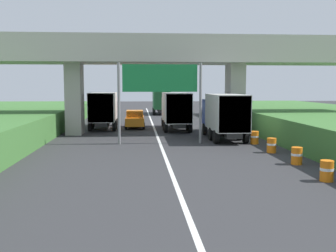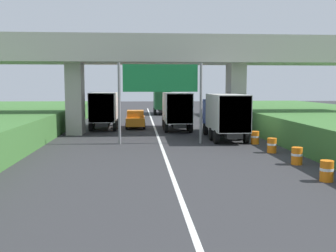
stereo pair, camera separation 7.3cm
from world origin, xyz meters
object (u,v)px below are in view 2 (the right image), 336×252
at_px(car_orange, 135,119).
at_px(construction_barrel_2, 297,156).
at_px(construction_barrel_3, 272,145).
at_px(truck_blue, 224,114).
at_px(truck_silver, 176,109).
at_px(construction_barrel_1, 327,171).
at_px(overhead_highway_sign, 160,84).
at_px(car_white, 185,109).
at_px(truck_red, 105,108).
at_px(construction_barrel_4, 255,138).
at_px(truck_green, 162,101).

bearing_deg(car_orange, construction_barrel_2, -65.07).
bearing_deg(construction_barrel_3, truck_blue, 104.35).
xyz_separation_m(truck_silver, construction_barrel_3, (4.64, -13.00, -1.47)).
relative_size(truck_blue, construction_barrel_1, 8.11).
bearing_deg(overhead_highway_sign, car_orange, 100.02).
height_order(overhead_highway_sign, construction_barrel_2, overhead_highway_sign).
bearing_deg(overhead_highway_sign, construction_barrel_3, -32.69).
relative_size(overhead_highway_sign, car_white, 1.43).
height_order(truck_red, car_orange, truck_red).
bearing_deg(truck_blue, overhead_highway_sign, -158.12).
distance_m(truck_blue, car_white, 25.93).
height_order(construction_barrel_2, construction_barrel_3, same).
bearing_deg(truck_blue, construction_barrel_2, -80.30).
distance_m(construction_barrel_1, construction_barrel_2, 3.61).
bearing_deg(construction_barrel_3, car_orange, 119.81).
bearing_deg(truck_silver, construction_barrel_4, -63.56).
bearing_deg(truck_silver, car_orange, 155.93).
distance_m(truck_blue, car_orange, 10.94).
height_order(truck_blue, construction_barrel_2, truck_blue).
bearing_deg(construction_barrel_2, construction_barrel_4, 90.44).
relative_size(truck_silver, construction_barrel_2, 8.11).
bearing_deg(construction_barrel_2, overhead_highway_sign, 130.39).
height_order(overhead_highway_sign, construction_barrel_3, overhead_highway_sign).
bearing_deg(construction_barrel_1, car_orange, 110.82).
bearing_deg(truck_green, overhead_highway_sign, -93.48).
height_order(truck_red, construction_barrel_2, truck_red).
distance_m(construction_barrel_3, construction_barrel_4, 3.61).
xyz_separation_m(car_orange, construction_barrel_2, (8.51, -18.30, -0.40)).
relative_size(overhead_highway_sign, construction_barrel_4, 6.53).
bearing_deg(car_orange, truck_blue, -51.16).
distance_m(truck_silver, car_orange, 4.28).
bearing_deg(truck_green, truck_silver, -89.59).
relative_size(truck_blue, construction_barrel_4, 8.11).
xyz_separation_m(overhead_highway_sign, construction_barrel_4, (6.60, -0.60, -3.74)).
height_order(truck_red, truck_green, same).
bearing_deg(construction_barrel_1, truck_silver, 102.68).
height_order(truck_silver, car_white, truck_silver).
xyz_separation_m(truck_silver, truck_green, (-0.15, 20.54, 0.00)).
relative_size(truck_silver, construction_barrel_3, 8.11).
height_order(overhead_highway_sign, construction_barrel_1, overhead_highway_sign).
bearing_deg(overhead_highway_sign, construction_barrel_2, -49.61).
bearing_deg(construction_barrel_1, truck_red, 117.29).
height_order(truck_silver, construction_barrel_2, truck_silver).
bearing_deg(truck_green, truck_blue, -83.33).
xyz_separation_m(truck_green, construction_barrel_2, (4.87, -37.15, -1.47)).
bearing_deg(truck_silver, truck_red, 166.77).
bearing_deg(overhead_highway_sign, car_white, 79.75).
relative_size(overhead_highway_sign, truck_green, 0.81).
xyz_separation_m(truck_red, construction_barrel_1, (11.24, -21.79, -1.47)).
relative_size(truck_silver, car_orange, 1.78).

